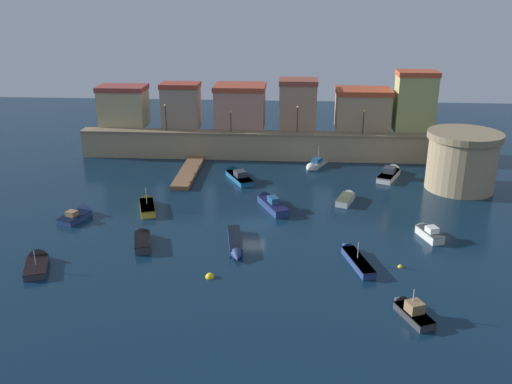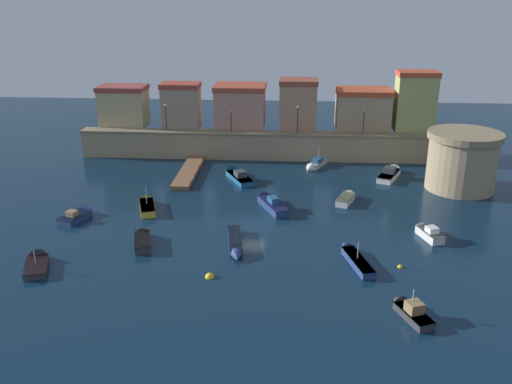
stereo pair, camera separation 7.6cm
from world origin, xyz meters
TOP-DOWN VIEW (x-y plane):
  - ground_plane at (0.00, 0.00)m, footprint 135.35×135.35m
  - quay_wall at (0.00, 23.63)m, footprint 53.27×2.44m
  - old_town_backdrop at (1.18, 27.14)m, footprint 48.98×6.21m
  - fortress_tower at (24.58, 12.55)m, footprint 8.81×8.81m
  - pier_dock at (-9.73, 16.01)m, footprint 2.33×13.09m
  - quay_lamp_0 at (-14.21, 23.63)m, footprint 0.32×0.32m
  - quay_lamp_1 at (-4.84, 23.63)m, footprint 0.32×0.32m
  - quay_lamp_2 at (4.60, 23.63)m, footprint 0.32×0.32m
  - quay_lamp_3 at (13.85, 23.63)m, footprint 0.32×0.32m
  - moored_boat_0 at (-12.23, 3.61)m, footprint 3.12×5.85m
  - moored_boat_1 at (-18.82, 0.48)m, footprint 3.21×4.75m
  - moored_boat_2 at (-1.26, -5.74)m, footprint 2.25×7.20m
  - moored_boat_3 at (-3.20, 14.76)m, footprint 4.75×7.12m
  - moored_boat_4 at (13.08, -16.29)m, footprint 3.01×4.73m
  - moored_boat_5 at (17.56, -1.95)m, footprint 2.57×4.41m
  - moored_boat_6 at (7.12, 20.01)m, footprint 3.68×5.82m
  - moored_boat_7 at (10.40, 7.26)m, footprint 2.79×4.50m
  - moored_boat_8 at (1.54, 5.05)m, footprint 4.29×6.93m
  - moored_boat_9 at (16.99, 16.82)m, footprint 4.32×6.81m
  - moored_boat_10 at (-10.37, -5.34)m, footprint 2.68×5.13m
  - moored_boat_11 at (-18.59, -10.45)m, footprint 3.32×5.21m
  - moored_boat_12 at (9.79, -7.71)m, footprint 2.97×6.89m
  - mooring_buoy_0 at (-2.87, -11.60)m, footprint 0.78×0.78m
  - mooring_buoy_1 at (13.77, -8.64)m, footprint 0.46×0.46m

SIDE VIEW (x-z plane):
  - ground_plane at x=0.00m, z-range 0.00..0.00m
  - mooring_buoy_0 at x=-2.87m, z-range -0.39..0.39m
  - mooring_buoy_1 at x=13.77m, z-range -0.23..0.23m
  - pier_dock at x=-9.73m, z-range -0.07..0.63m
  - moored_boat_11 at x=-18.59m, z-range -0.92..1.57m
  - moored_boat_12 at x=9.79m, z-range -0.88..1.60m
  - moored_boat_1 at x=-18.82m, z-range -0.53..1.27m
  - moored_boat_6 at x=7.12m, z-range -1.18..1.95m
  - moored_boat_2 at x=-1.26m, z-range -0.18..0.97m
  - moored_boat_0 at x=-12.23m, z-range -1.06..1.89m
  - moored_boat_3 at x=-3.20m, z-range -0.54..1.38m
  - moored_boat_7 at x=10.40m, z-range -0.23..1.09m
  - moored_boat_10 at x=-10.37m, z-range -0.26..1.13m
  - moored_boat_4 at x=13.08m, z-range -0.91..1.80m
  - moored_boat_9 at x=16.99m, z-range -0.49..1.46m
  - moored_boat_8 at x=1.54m, z-range -0.41..1.41m
  - moored_boat_5 at x=17.56m, z-range -0.29..1.30m
  - quay_wall at x=0.00m, z-range 0.02..3.99m
  - fortress_tower at x=24.58m, z-range 0.06..7.22m
  - quay_lamp_1 at x=-4.84m, z-range 4.51..7.54m
  - quay_lamp_3 at x=13.85m, z-range 4.54..7.99m
  - quay_lamp_2 at x=4.60m, z-range 4.57..8.41m
  - quay_lamp_0 at x=-14.21m, z-range 4.57..8.42m
  - old_town_backdrop at x=1.18m, z-range 2.79..11.43m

